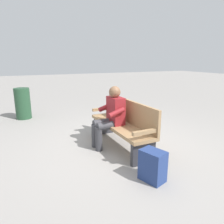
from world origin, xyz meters
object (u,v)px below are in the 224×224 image
(backpack, at_px, (153,166))
(trash_bin, at_px, (23,103))
(person_seated, at_px, (110,115))
(bench_near, at_px, (123,123))

(backpack, height_order, trash_bin, trash_bin)
(backpack, bearing_deg, person_seated, 1.77)
(bench_near, height_order, person_seated, person_seated)
(bench_near, distance_m, backpack, 1.29)
(bench_near, bearing_deg, person_seated, 67.72)
(person_seated, height_order, trash_bin, person_seated)
(backpack, distance_m, trash_bin, 4.46)
(trash_bin, bearing_deg, bench_near, -150.19)
(bench_near, relative_size, person_seated, 1.53)
(trash_bin, bearing_deg, person_seated, -153.02)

